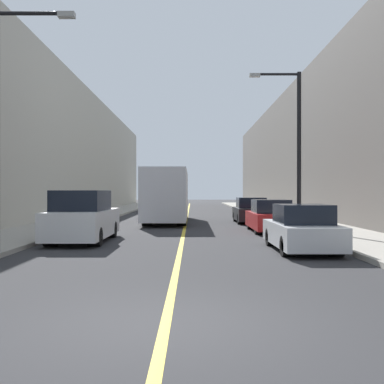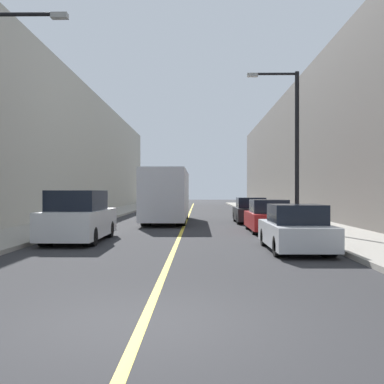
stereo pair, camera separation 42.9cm
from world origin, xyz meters
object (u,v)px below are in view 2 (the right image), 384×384
at_px(car_right_far, 250,212).
at_px(street_lamp_right, 293,140).
at_px(bus, 167,195).
at_px(car_right_mid, 268,217).
at_px(car_right_near, 295,230).
at_px(parked_suv_left, 79,218).

bearing_deg(car_right_far, street_lamp_right, -78.88).
relative_size(bus, car_right_mid, 2.27).
xyz_separation_m(car_right_near, car_right_mid, (0.18, 6.91, 0.01)).
xyz_separation_m(parked_suv_left, car_right_near, (7.79, -2.67, -0.23)).
bearing_deg(car_right_mid, parked_suv_left, -152.02).
bearing_deg(car_right_near, street_lamp_right, 78.96).
height_order(car_right_near, car_right_far, car_right_far).
bearing_deg(bus, car_right_far, -7.96).
bearing_deg(car_right_far, car_right_mid, -88.74).
distance_m(parked_suv_left, car_right_mid, 9.02).
relative_size(bus, parked_suv_left, 2.06).
xyz_separation_m(bus, street_lamp_right, (6.44, -7.12, 2.66)).
height_order(car_right_mid, car_right_far, car_right_far).
relative_size(car_right_far, street_lamp_right, 0.57).
bearing_deg(car_right_mid, street_lamp_right, -12.30).
bearing_deg(car_right_near, parked_suv_left, 161.06).
relative_size(car_right_near, street_lamp_right, 0.58).
height_order(bus, car_right_far, bus).
bearing_deg(parked_suv_left, car_right_near, -18.94).
bearing_deg(car_right_far, parked_suv_left, -127.03).
bearing_deg(parked_suv_left, bus, 76.58).
bearing_deg(car_right_far, car_right_near, -90.19).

